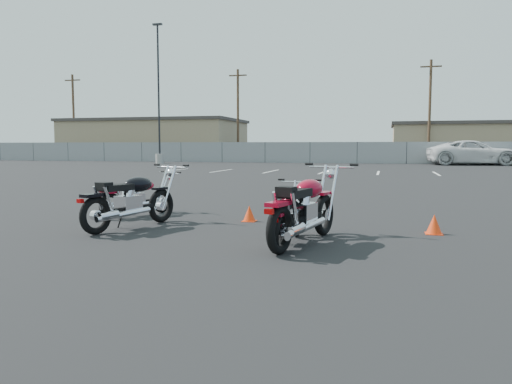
% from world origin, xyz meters
% --- Properties ---
extents(ground, '(120.00, 120.00, 0.00)m').
position_xyz_m(ground, '(0.00, 0.00, 0.00)').
color(ground, black).
rests_on(ground, ground).
extents(motorcycle_front_red, '(1.21, 1.76, 0.90)m').
position_xyz_m(motorcycle_front_red, '(-2.63, 1.53, 0.41)').
color(motorcycle_front_red, black).
rests_on(motorcycle_front_red, ground).
extents(motorcycle_second_black, '(1.15, 2.26, 1.12)m').
position_xyz_m(motorcycle_second_black, '(-1.96, 0.02, 0.51)').
color(motorcycle_second_black, black).
rests_on(motorcycle_second_black, ground).
extents(motorcycle_third_red, '(0.73, 1.89, 0.92)m').
position_xyz_m(motorcycle_third_red, '(1.05, -0.69, 0.42)').
color(motorcycle_third_red, black).
rests_on(motorcycle_third_red, ground).
extents(motorcycle_rear_red, '(1.09, 2.40, 1.18)m').
position_xyz_m(motorcycle_rear_red, '(1.27, -0.64, 0.54)').
color(motorcycle_rear_red, black).
rests_on(motorcycle_rear_red, ground).
extents(training_cone_near, '(0.28, 0.28, 0.33)m').
position_xyz_m(training_cone_near, '(3.23, 0.77, 0.16)').
color(training_cone_near, '#FF3B0D').
rests_on(training_cone_near, ground).
extents(training_cone_extra, '(0.26, 0.26, 0.31)m').
position_xyz_m(training_cone_extra, '(-0.13, 1.35, 0.15)').
color(training_cone_extra, '#FF3B0D').
rests_on(training_cone_extra, ground).
extents(light_pole_west, '(0.80, 0.70, 11.54)m').
position_xyz_m(light_pole_west, '(-16.16, 30.84, 3.11)').
color(light_pole_west, '#9C9A94').
rests_on(light_pole_west, ground).
extents(chainlink_fence, '(80.06, 0.06, 1.80)m').
position_xyz_m(chainlink_fence, '(-0.00, 35.00, 0.90)').
color(chainlink_fence, slate).
rests_on(chainlink_fence, ground).
extents(tan_building_west, '(18.40, 10.40, 4.30)m').
position_xyz_m(tan_building_west, '(-22.00, 42.00, 2.16)').
color(tan_building_west, '#917E5E').
rests_on(tan_building_west, ground).
extents(tan_building_east, '(14.40, 9.40, 3.70)m').
position_xyz_m(tan_building_east, '(10.00, 44.00, 1.86)').
color(tan_building_east, '#917E5E').
rests_on(tan_building_east, ground).
extents(utility_pole_a, '(1.80, 0.24, 9.00)m').
position_xyz_m(utility_pole_a, '(-30.00, 39.00, 4.69)').
color(utility_pole_a, '#422D1E').
rests_on(utility_pole_a, ground).
extents(utility_pole_b, '(1.80, 0.24, 9.00)m').
position_xyz_m(utility_pole_b, '(-12.00, 40.00, 4.69)').
color(utility_pole_b, '#422D1E').
rests_on(utility_pole_b, ground).
extents(utility_pole_c, '(1.80, 0.24, 9.00)m').
position_xyz_m(utility_pole_c, '(6.00, 39.00, 4.69)').
color(utility_pole_c, '#422D1E').
rests_on(utility_pole_c, ground).
extents(parking_line_stripes, '(15.12, 4.00, 0.01)m').
position_xyz_m(parking_line_stripes, '(-2.50, 20.00, 0.00)').
color(parking_line_stripes, silver).
rests_on(parking_line_stripes, ground).
extents(white_van, '(3.95, 8.12, 2.98)m').
position_xyz_m(white_van, '(8.88, 33.45, 1.49)').
color(white_van, white).
rests_on(white_van, ground).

